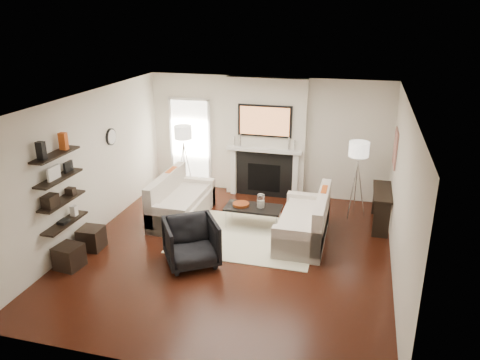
% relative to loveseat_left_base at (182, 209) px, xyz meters
% --- Properties ---
extents(room_envelope, '(6.00, 6.00, 6.00)m').
position_rel_loveseat_left_base_xyz_m(room_envelope, '(1.37, -1.11, 1.14)').
color(room_envelope, '#33140B').
rests_on(room_envelope, ground).
extents(chimney_breast, '(1.80, 0.25, 2.70)m').
position_rel_loveseat_left_base_xyz_m(chimney_breast, '(1.37, 1.77, 1.14)').
color(chimney_breast, silver).
rests_on(chimney_breast, floor).
extents(fireplace_surround, '(1.30, 0.02, 1.04)m').
position_rel_loveseat_left_base_xyz_m(fireplace_surround, '(1.37, 1.63, 0.31)').
color(fireplace_surround, black).
rests_on(fireplace_surround, floor).
extents(firebox, '(0.75, 0.02, 0.65)m').
position_rel_loveseat_left_base_xyz_m(firebox, '(1.37, 1.63, 0.24)').
color(firebox, black).
rests_on(firebox, floor).
extents(mantel_pilaster_l, '(0.12, 0.08, 1.10)m').
position_rel_loveseat_left_base_xyz_m(mantel_pilaster_l, '(0.65, 1.60, 0.34)').
color(mantel_pilaster_l, white).
rests_on(mantel_pilaster_l, floor).
extents(mantel_pilaster_r, '(0.12, 0.08, 1.10)m').
position_rel_loveseat_left_base_xyz_m(mantel_pilaster_r, '(2.09, 1.60, 0.34)').
color(mantel_pilaster_r, white).
rests_on(mantel_pilaster_r, floor).
extents(mantel_shelf, '(1.70, 0.18, 0.07)m').
position_rel_loveseat_left_base_xyz_m(mantel_shelf, '(1.37, 1.58, 0.91)').
color(mantel_shelf, white).
rests_on(mantel_shelf, chimney_breast).
extents(tv_body, '(1.20, 0.06, 0.70)m').
position_rel_loveseat_left_base_xyz_m(tv_body, '(1.37, 1.61, 1.57)').
color(tv_body, black).
rests_on(tv_body, chimney_breast).
extents(tv_screen, '(1.10, 0.00, 0.62)m').
position_rel_loveseat_left_base_xyz_m(tv_screen, '(1.37, 1.58, 1.57)').
color(tv_screen, '#BF723F').
rests_on(tv_screen, tv_body).
extents(candlestick_l_tall, '(0.04, 0.04, 0.30)m').
position_rel_loveseat_left_base_xyz_m(candlestick_l_tall, '(0.82, 1.59, 1.09)').
color(candlestick_l_tall, silver).
rests_on(candlestick_l_tall, mantel_shelf).
extents(candlestick_l_short, '(0.04, 0.04, 0.24)m').
position_rel_loveseat_left_base_xyz_m(candlestick_l_short, '(0.69, 1.59, 1.06)').
color(candlestick_l_short, silver).
rests_on(candlestick_l_short, mantel_shelf).
extents(candlestick_r_tall, '(0.04, 0.04, 0.30)m').
position_rel_loveseat_left_base_xyz_m(candlestick_r_tall, '(1.92, 1.59, 1.09)').
color(candlestick_r_tall, silver).
rests_on(candlestick_r_tall, mantel_shelf).
extents(candlestick_r_short, '(0.04, 0.04, 0.24)m').
position_rel_loveseat_left_base_xyz_m(candlestick_r_short, '(2.05, 1.59, 1.06)').
color(candlestick_r_short, silver).
rests_on(candlestick_r_short, mantel_shelf).
extents(hallway_panel, '(0.90, 0.02, 2.10)m').
position_rel_loveseat_left_base_xyz_m(hallway_panel, '(-0.48, 1.87, 0.84)').
color(hallway_panel, white).
rests_on(hallway_panel, floor).
extents(door_trim_l, '(0.06, 0.06, 2.16)m').
position_rel_loveseat_left_base_xyz_m(door_trim_l, '(-0.96, 1.85, 0.84)').
color(door_trim_l, white).
rests_on(door_trim_l, floor).
extents(door_trim_r, '(0.06, 0.06, 2.16)m').
position_rel_loveseat_left_base_xyz_m(door_trim_r, '(-0.00, 1.85, 0.84)').
color(door_trim_r, white).
rests_on(door_trim_r, floor).
extents(door_trim_top, '(1.02, 0.06, 0.06)m').
position_rel_loveseat_left_base_xyz_m(door_trim_top, '(-0.48, 1.85, 1.92)').
color(door_trim_top, white).
rests_on(door_trim_top, wall_back).
extents(rug, '(2.60, 2.00, 0.01)m').
position_rel_loveseat_left_base_xyz_m(rug, '(1.47, -0.49, -0.20)').
color(rug, beige).
rests_on(rug, floor).
extents(loveseat_left_base, '(0.85, 1.80, 0.42)m').
position_rel_loveseat_left_base_xyz_m(loveseat_left_base, '(0.00, 0.00, 0.00)').
color(loveseat_left_base, beige).
rests_on(loveseat_left_base, floor).
extents(loveseat_left_back, '(0.18, 1.80, 0.80)m').
position_rel_loveseat_left_base_xyz_m(loveseat_left_back, '(-0.33, 0.00, 0.32)').
color(loveseat_left_back, beige).
rests_on(loveseat_left_back, floor).
extents(loveseat_left_arm_n, '(0.85, 0.18, 0.60)m').
position_rel_loveseat_left_base_xyz_m(loveseat_left_arm_n, '(0.00, -0.81, 0.09)').
color(loveseat_left_arm_n, beige).
rests_on(loveseat_left_arm_n, floor).
extents(loveseat_left_arm_s, '(0.85, 0.18, 0.60)m').
position_rel_loveseat_left_base_xyz_m(loveseat_left_arm_s, '(0.00, 0.81, 0.09)').
color(loveseat_left_arm_s, beige).
rests_on(loveseat_left_arm_s, floor).
extents(loveseat_left_cushion, '(0.63, 1.44, 0.10)m').
position_rel_loveseat_left_base_xyz_m(loveseat_left_cushion, '(0.05, 0.00, 0.26)').
color(loveseat_left_cushion, beige).
rests_on(loveseat_left_cushion, loveseat_left_base).
extents(pillow_left_orange, '(0.10, 0.42, 0.42)m').
position_rel_loveseat_left_base_xyz_m(pillow_left_orange, '(-0.33, 0.30, 0.52)').
color(pillow_left_orange, '#B94B16').
rests_on(pillow_left_orange, loveseat_left_cushion).
extents(pillow_left_charcoal, '(0.10, 0.40, 0.40)m').
position_rel_loveseat_left_base_xyz_m(pillow_left_charcoal, '(-0.33, -0.30, 0.51)').
color(pillow_left_charcoal, black).
rests_on(pillow_left_charcoal, loveseat_left_cushion).
extents(loveseat_right_base, '(0.85, 1.80, 0.42)m').
position_rel_loveseat_left_base_xyz_m(loveseat_right_base, '(2.52, -0.31, 0.00)').
color(loveseat_right_base, beige).
rests_on(loveseat_right_base, floor).
extents(loveseat_right_back, '(0.18, 1.80, 0.80)m').
position_rel_loveseat_left_base_xyz_m(loveseat_right_back, '(2.86, -0.31, 0.32)').
color(loveseat_right_back, beige).
rests_on(loveseat_right_back, floor).
extents(loveseat_right_arm_n, '(0.85, 0.18, 0.60)m').
position_rel_loveseat_left_base_xyz_m(loveseat_right_arm_n, '(2.52, -1.12, 0.09)').
color(loveseat_right_arm_n, beige).
rests_on(loveseat_right_arm_n, floor).
extents(loveseat_right_arm_s, '(0.85, 0.18, 0.60)m').
position_rel_loveseat_left_base_xyz_m(loveseat_right_arm_s, '(2.52, 0.50, 0.09)').
color(loveseat_right_arm_s, beige).
rests_on(loveseat_right_arm_s, floor).
extents(loveseat_right_cushion, '(0.63, 1.44, 0.10)m').
position_rel_loveseat_left_base_xyz_m(loveseat_right_cushion, '(2.47, -0.31, 0.26)').
color(loveseat_right_cushion, beige).
rests_on(loveseat_right_cushion, loveseat_right_base).
extents(pillow_right_orange, '(0.10, 0.42, 0.42)m').
position_rel_loveseat_left_base_xyz_m(pillow_right_orange, '(2.86, -0.01, 0.52)').
color(pillow_right_orange, '#B94B16').
rests_on(pillow_right_orange, loveseat_right_cushion).
extents(pillow_right_charcoal, '(0.10, 0.40, 0.40)m').
position_rel_loveseat_left_base_xyz_m(pillow_right_charcoal, '(2.86, -0.61, 0.51)').
color(pillow_right_charcoal, black).
rests_on(pillow_right_charcoal, loveseat_right_cushion).
extents(coffee_table, '(1.10, 0.55, 0.04)m').
position_rel_loveseat_left_base_xyz_m(coffee_table, '(1.50, 0.00, 0.19)').
color(coffee_table, black).
rests_on(coffee_table, floor).
extents(coffee_leg_nw, '(0.02, 0.02, 0.38)m').
position_rel_loveseat_left_base_xyz_m(coffee_leg_nw, '(1.00, -0.22, -0.02)').
color(coffee_leg_nw, silver).
rests_on(coffee_leg_nw, floor).
extents(coffee_leg_ne, '(0.02, 0.02, 0.38)m').
position_rel_loveseat_left_base_xyz_m(coffee_leg_ne, '(2.00, -0.22, -0.02)').
color(coffee_leg_ne, silver).
rests_on(coffee_leg_ne, floor).
extents(coffee_leg_sw, '(0.02, 0.02, 0.38)m').
position_rel_loveseat_left_base_xyz_m(coffee_leg_sw, '(1.00, 0.22, -0.02)').
color(coffee_leg_sw, silver).
rests_on(coffee_leg_sw, floor).
extents(coffee_leg_se, '(0.02, 0.02, 0.38)m').
position_rel_loveseat_left_base_xyz_m(coffee_leg_se, '(2.00, 0.22, -0.02)').
color(coffee_leg_se, silver).
rests_on(coffee_leg_se, floor).
extents(hurricane_glass, '(0.15, 0.15, 0.27)m').
position_rel_loveseat_left_base_xyz_m(hurricane_glass, '(1.65, 0.00, 0.35)').
color(hurricane_glass, white).
rests_on(hurricane_glass, coffee_table).
extents(hurricane_candle, '(0.11, 0.11, 0.16)m').
position_rel_loveseat_left_base_xyz_m(hurricane_candle, '(1.65, 0.00, 0.29)').
color(hurricane_candle, white).
rests_on(hurricane_candle, coffee_table).
extents(copper_bowl, '(0.33, 0.33, 0.05)m').
position_rel_loveseat_left_base_xyz_m(copper_bowl, '(1.25, 0.00, 0.24)').
color(copper_bowl, '#9F441A').
rests_on(copper_bowl, coffee_table).
extents(armchair, '(1.14, 1.12, 0.87)m').
position_rel_loveseat_left_base_xyz_m(armchair, '(0.83, -1.67, 0.22)').
color(armchair, black).
rests_on(armchair, floor).
extents(lamp_left_post, '(0.02, 0.02, 1.20)m').
position_rel_loveseat_left_base_xyz_m(lamp_left_post, '(-0.48, 1.41, 0.39)').
color(lamp_left_post, silver).
rests_on(lamp_left_post, floor).
extents(lamp_left_shade, '(0.40, 0.40, 0.30)m').
position_rel_loveseat_left_base_xyz_m(lamp_left_shade, '(-0.48, 1.41, 1.24)').
color(lamp_left_shade, white).
rests_on(lamp_left_shade, lamp_left_post).
extents(lamp_left_leg_a, '(0.25, 0.02, 1.23)m').
position_rel_loveseat_left_base_xyz_m(lamp_left_leg_a, '(-0.37, 1.41, 0.39)').
color(lamp_left_leg_a, silver).
rests_on(lamp_left_leg_a, floor).
extents(lamp_left_leg_b, '(0.14, 0.22, 1.23)m').
position_rel_loveseat_left_base_xyz_m(lamp_left_leg_b, '(-0.54, 1.51, 0.39)').
color(lamp_left_leg_b, silver).
rests_on(lamp_left_leg_b, floor).
extents(lamp_left_leg_c, '(0.14, 0.22, 1.23)m').
position_rel_loveseat_left_base_xyz_m(lamp_left_leg_c, '(-0.54, 1.32, 0.39)').
color(lamp_left_leg_c, silver).
rests_on(lamp_left_leg_c, floor).
extents(lamp_right_post, '(0.02, 0.02, 1.20)m').
position_rel_loveseat_left_base_xyz_m(lamp_right_post, '(3.42, 1.04, 0.39)').
color(lamp_right_post, silver).
rests_on(lamp_right_post, floor).
extents(lamp_right_shade, '(0.40, 0.40, 0.30)m').
position_rel_loveseat_left_base_xyz_m(lamp_right_shade, '(3.42, 1.04, 1.24)').
color(lamp_right_shade, white).
rests_on(lamp_right_shade, lamp_right_post).
extents(lamp_right_leg_a, '(0.25, 0.02, 1.23)m').
position_rel_loveseat_left_base_xyz_m(lamp_right_leg_a, '(3.53, 1.04, 0.39)').
color(lamp_right_leg_a, silver).
rests_on(lamp_right_leg_a, floor).
extents(lamp_right_leg_b, '(0.14, 0.22, 1.23)m').
position_rel_loveseat_left_base_xyz_m(lamp_right_leg_b, '(3.36, 1.14, 0.39)').
color(lamp_right_leg_b, silver).
rests_on(lamp_right_leg_b, floor).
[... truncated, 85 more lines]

